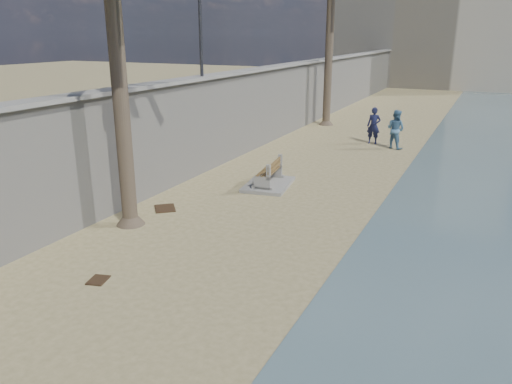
# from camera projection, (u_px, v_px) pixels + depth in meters

# --- Properties ---
(seawall) EXTENTS (0.45, 70.00, 3.50)m
(seawall) POSITION_uv_depth(u_px,v_px,m) (282.00, 101.00, 25.88)
(seawall) COLOR gray
(seawall) RESTS_ON ground_plane
(wall_cap) EXTENTS (0.80, 70.00, 0.12)m
(wall_cap) POSITION_uv_depth(u_px,v_px,m) (283.00, 66.00, 25.33)
(wall_cap) COLOR gray
(wall_cap) RESTS_ON seawall
(end_building) EXTENTS (18.00, 12.00, 14.00)m
(end_building) POSITION_uv_depth(u_px,v_px,m) (434.00, 13.00, 50.47)
(end_building) COLOR #B7AA93
(end_building) RESTS_ON ground_plane
(bench_far) EXTENTS (1.75, 2.32, 0.89)m
(bench_far) POSITION_uv_depth(u_px,v_px,m) (268.00, 175.00, 17.43)
(bench_far) COLOR gray
(bench_far) RESTS_ON ground_plane
(person_a) EXTENTS (0.73, 0.50, 2.01)m
(person_a) POSITION_uv_depth(u_px,v_px,m) (374.00, 123.00, 23.96)
(person_a) COLOR #141738
(person_a) RESTS_ON ground_plane
(person_b) EXTENTS (1.17, 1.05, 1.99)m
(person_b) POSITION_uv_depth(u_px,v_px,m) (396.00, 127.00, 22.97)
(person_b) COLOR teal
(person_b) RESTS_ON ground_plane
(debris_c) EXTENTS (0.94, 0.95, 0.03)m
(debris_c) POSITION_uv_depth(u_px,v_px,m) (165.00, 208.00, 15.28)
(debris_c) COLOR #382616
(debris_c) RESTS_ON ground_plane
(debris_d) EXTENTS (0.48, 0.55, 0.03)m
(debris_d) POSITION_uv_depth(u_px,v_px,m) (98.00, 280.00, 10.85)
(debris_d) COLOR #382616
(debris_d) RESTS_ON ground_plane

